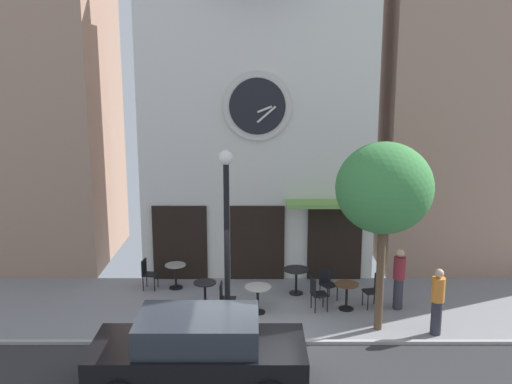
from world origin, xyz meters
TOP-DOWN VIEW (x-y plane):
  - ground_plane at (0.00, -0.67)m, footprint 24.40×10.07m
  - clock_building at (0.29, 5.46)m, footprint 7.05×3.49m
  - neighbor_building_left at (-7.70, 6.67)m, footprint 6.10×4.64m
  - neighbor_building_right at (7.49, 6.31)m, footprint 6.43×3.92m
  - street_lamp at (-0.46, 1.05)m, footprint 0.36×0.36m
  - street_tree at (3.28, 0.82)m, footprint 2.31×2.08m
  - cafe_table_near_door at (-2.11, 3.54)m, footprint 0.61×0.61m
  - cafe_table_rightmost at (-1.11, 2.00)m, footprint 0.61×0.61m
  - cafe_table_near_curb at (0.30, 1.79)m, footprint 0.71×0.71m
  - cafe_table_leftmost at (1.40, 3.11)m, footprint 0.73×0.73m
  - cafe_table_center_right at (2.68, 2.01)m, footprint 0.64×0.64m
  - cafe_chair_outer at (-2.92, 3.47)m, footprint 0.45×0.45m
  - cafe_chair_right_end at (-0.56, 1.60)m, footprint 0.42×0.42m
  - cafe_chair_left_end at (1.86, 1.93)m, footprint 0.48×0.48m
  - cafe_chair_facing_street at (2.23, 2.70)m, footprint 0.55×0.55m
  - cafe_chair_facing_wall at (3.45, 2.17)m, footprint 0.48×0.48m
  - pedestrian_maroon at (4.07, 2.07)m, footprint 0.45×0.45m
  - pedestrian_orange at (4.62, 0.53)m, footprint 0.45×0.45m
  - parked_car_black at (-0.90, -1.84)m, footprint 4.31×2.03m

SIDE VIEW (x-z plane):
  - ground_plane at x=0.00m, z-range -0.09..0.04m
  - cafe_table_near_door at x=-2.11m, z-range 0.11..0.84m
  - cafe_table_center_right at x=2.68m, z-range 0.12..0.85m
  - cafe_table_rightmost at x=-1.11m, z-range 0.12..0.89m
  - cafe_table_near_curb at x=0.30m, z-range 0.15..0.88m
  - cafe_chair_outer at x=-2.92m, z-range 0.08..0.98m
  - cafe_chair_right_end at x=-0.56m, z-range 0.08..0.98m
  - cafe_chair_left_end at x=1.86m, z-range 0.08..0.98m
  - cafe_chair_facing_street at x=2.23m, z-range 0.08..0.98m
  - cafe_chair_facing_wall at x=3.45m, z-range 0.08..0.98m
  - cafe_table_leftmost at x=1.40m, z-range 0.16..0.91m
  - parked_car_black at x=-0.90m, z-range -0.01..1.54m
  - pedestrian_maroon at x=4.07m, z-range 0.03..1.70m
  - pedestrian_orange at x=4.62m, z-range 0.03..1.70m
  - street_lamp at x=-0.46m, z-range 0.03..4.48m
  - street_tree at x=3.28m, z-range 1.22..5.90m
  - clock_building at x=0.29m, z-range 0.16..11.02m
  - neighbor_building_right at x=7.49m, z-range 0.00..13.47m
  - neighbor_building_left at x=-7.70m, z-range 0.00..14.94m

